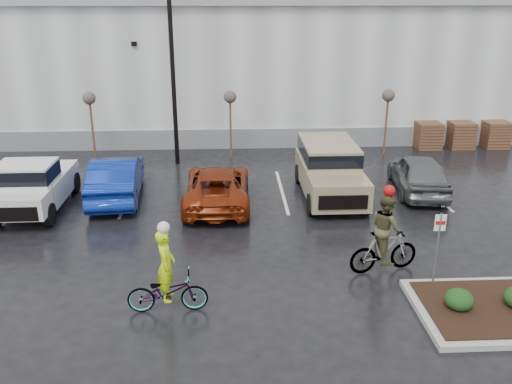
{
  "coord_description": "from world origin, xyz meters",
  "views": [
    {
      "loc": [
        -1.57,
        -12.27,
        7.5
      ],
      "look_at": [
        -0.72,
        4.46,
        1.3
      ],
      "focal_mm": 38.0,
      "sensor_mm": 36.0,
      "label": 1
    }
  ],
  "objects_px": {
    "cyclist_olive": "(385,241)",
    "suv_tan": "(330,172)",
    "pallet_stack_c": "(495,134)",
    "lamppost": "(171,37)",
    "pallet_stack_b": "(461,135)",
    "cyclist_hivis": "(167,284)",
    "sapling_west": "(90,102)",
    "pallet_stack_a": "(428,135)",
    "sapling_mid": "(230,101)",
    "pickup_white": "(37,181)",
    "car_red": "(217,186)",
    "fire_lane_sign": "(438,242)",
    "car_grey": "(418,173)",
    "sapling_east": "(388,99)",
    "car_blue": "(116,178)"
  },
  "relations": [
    {
      "from": "car_red",
      "to": "cyclist_olive",
      "type": "bearing_deg",
      "value": 132.25
    },
    {
      "from": "pickup_white",
      "to": "lamppost",
      "type": "bearing_deg",
      "value": 47.97
    },
    {
      "from": "pallet_stack_c",
      "to": "cyclist_olive",
      "type": "relative_size",
      "value": 0.52
    },
    {
      "from": "sapling_east",
      "to": "pallet_stack_b",
      "type": "height_order",
      "value": "sapling_east"
    },
    {
      "from": "pallet_stack_c",
      "to": "sapling_west",
      "type": "bearing_deg",
      "value": -177.14
    },
    {
      "from": "pallet_stack_a",
      "to": "cyclist_hivis",
      "type": "xyz_separation_m",
      "value": [
        -11.66,
        -14.47,
        0.07
      ]
    },
    {
      "from": "sapling_east",
      "to": "pallet_stack_c",
      "type": "height_order",
      "value": "sapling_east"
    },
    {
      "from": "pallet_stack_c",
      "to": "fire_lane_sign",
      "type": "relative_size",
      "value": 0.61
    },
    {
      "from": "pallet_stack_a",
      "to": "fire_lane_sign",
      "type": "relative_size",
      "value": 0.61
    },
    {
      "from": "sapling_east",
      "to": "cyclist_hivis",
      "type": "bearing_deg",
      "value": -124.23
    },
    {
      "from": "fire_lane_sign",
      "to": "car_grey",
      "type": "xyz_separation_m",
      "value": [
        2.08,
        7.5,
        -0.63
      ]
    },
    {
      "from": "sapling_mid",
      "to": "pallet_stack_a",
      "type": "relative_size",
      "value": 2.37
    },
    {
      "from": "fire_lane_sign",
      "to": "cyclist_hivis",
      "type": "relative_size",
      "value": 0.91
    },
    {
      "from": "pickup_white",
      "to": "cyclist_hivis",
      "type": "bearing_deg",
      "value": -53.1
    },
    {
      "from": "pallet_stack_c",
      "to": "car_blue",
      "type": "xyz_separation_m",
      "value": [
        -17.92,
        -6.38,
        0.14
      ]
    },
    {
      "from": "sapling_mid",
      "to": "car_red",
      "type": "bearing_deg",
      "value": -95.01
    },
    {
      "from": "cyclist_olive",
      "to": "suv_tan",
      "type": "bearing_deg",
      "value": -8.52
    },
    {
      "from": "sapling_mid",
      "to": "pallet_stack_a",
      "type": "height_order",
      "value": "sapling_mid"
    },
    {
      "from": "sapling_mid",
      "to": "pickup_white",
      "type": "bearing_deg",
      "value": -139.25
    },
    {
      "from": "lamppost",
      "to": "pickup_white",
      "type": "xyz_separation_m",
      "value": [
        -4.65,
        -5.16,
        -4.71
      ]
    },
    {
      "from": "pickup_white",
      "to": "cyclist_hivis",
      "type": "height_order",
      "value": "cyclist_hivis"
    },
    {
      "from": "cyclist_hivis",
      "to": "cyclist_olive",
      "type": "distance_m",
      "value": 6.17
    },
    {
      "from": "pallet_stack_a",
      "to": "pallet_stack_b",
      "type": "height_order",
      "value": "same"
    },
    {
      "from": "lamppost",
      "to": "pallet_stack_b",
      "type": "distance_m",
      "value": 15.19
    },
    {
      "from": "sapling_west",
      "to": "sapling_mid",
      "type": "relative_size",
      "value": 1.0
    },
    {
      "from": "sapling_west",
      "to": "pallet_stack_a",
      "type": "xyz_separation_m",
      "value": [
        16.5,
        1.0,
        -2.05
      ]
    },
    {
      "from": "sapling_west",
      "to": "suv_tan",
      "type": "height_order",
      "value": "sapling_west"
    },
    {
      "from": "sapling_east",
      "to": "pallet_stack_a",
      "type": "xyz_separation_m",
      "value": [
        2.5,
        1.0,
        -2.05
      ]
    },
    {
      "from": "lamppost",
      "to": "pallet_stack_a",
      "type": "height_order",
      "value": "lamppost"
    },
    {
      "from": "car_red",
      "to": "sapling_mid",
      "type": "bearing_deg",
      "value": -94.09
    },
    {
      "from": "car_grey",
      "to": "cyclist_olive",
      "type": "relative_size",
      "value": 1.74
    },
    {
      "from": "suv_tan",
      "to": "cyclist_olive",
      "type": "distance_m",
      "value": 6.01
    },
    {
      "from": "sapling_west",
      "to": "pallet_stack_a",
      "type": "distance_m",
      "value": 16.66
    },
    {
      "from": "pallet_stack_b",
      "to": "cyclist_hivis",
      "type": "height_order",
      "value": "cyclist_hivis"
    },
    {
      "from": "car_blue",
      "to": "suv_tan",
      "type": "relative_size",
      "value": 0.98
    },
    {
      "from": "fire_lane_sign",
      "to": "cyclist_olive",
      "type": "bearing_deg",
      "value": 133.82
    },
    {
      "from": "sapling_west",
      "to": "pallet_stack_a",
      "type": "relative_size",
      "value": 2.37
    },
    {
      "from": "sapling_west",
      "to": "suv_tan",
      "type": "xyz_separation_m",
      "value": [
        10.28,
        -5.71,
        -1.7
      ]
    },
    {
      "from": "fire_lane_sign",
      "to": "suv_tan",
      "type": "height_order",
      "value": "fire_lane_sign"
    },
    {
      "from": "sapling_east",
      "to": "pallet_stack_c",
      "type": "bearing_deg",
      "value": 9.46
    },
    {
      "from": "pallet_stack_c",
      "to": "suv_tan",
      "type": "xyz_separation_m",
      "value": [
        -9.72,
        -6.71,
        0.35
      ]
    },
    {
      "from": "sapling_mid",
      "to": "cyclist_hivis",
      "type": "xyz_separation_m",
      "value": [
        -1.66,
        -13.47,
        -1.98
      ]
    },
    {
      "from": "sapling_mid",
      "to": "car_blue",
      "type": "distance_m",
      "value": 7.22
    },
    {
      "from": "sapling_mid",
      "to": "cyclist_olive",
      "type": "height_order",
      "value": "sapling_mid"
    },
    {
      "from": "lamppost",
      "to": "cyclist_hivis",
      "type": "bearing_deg",
      "value": -86.17
    },
    {
      "from": "lamppost",
      "to": "pallet_stack_b",
      "type": "relative_size",
      "value": 6.83
    },
    {
      "from": "car_red",
      "to": "suv_tan",
      "type": "relative_size",
      "value": 1.0
    },
    {
      "from": "lamppost",
      "to": "sapling_west",
      "type": "xyz_separation_m",
      "value": [
        -4.0,
        1.0,
        -2.96
      ]
    },
    {
      "from": "pallet_stack_b",
      "to": "fire_lane_sign",
      "type": "distance_m",
      "value": 15.23
    },
    {
      "from": "pickup_white",
      "to": "car_red",
      "type": "relative_size",
      "value": 1.02
    }
  ]
}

